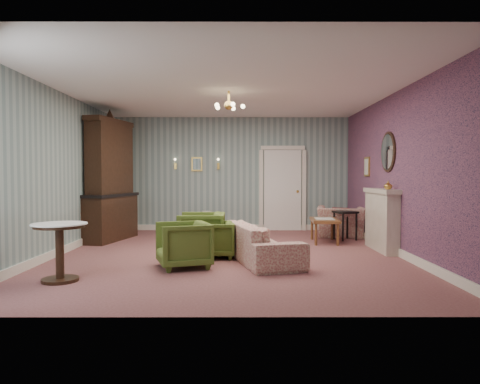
{
  "coord_description": "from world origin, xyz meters",
  "views": [
    {
      "loc": [
        0.18,
        -7.82,
        1.41
      ],
      "look_at": [
        0.2,
        0.4,
        1.1
      ],
      "focal_mm": 32.91,
      "sensor_mm": 36.0,
      "label": 1
    }
  ],
  "objects_px": {
    "sofa_chintz": "(262,236)",
    "coffee_table": "(324,231)",
    "side_table_black": "(345,226)",
    "pedestal_table": "(60,252)",
    "olive_chair_a": "(183,242)",
    "olive_chair_b": "(215,237)",
    "dresser": "(109,176)",
    "wingback_chair": "(341,216)",
    "fireplace": "(382,220)",
    "olive_chair_c": "(201,231)"
  },
  "relations": [
    {
      "from": "sofa_chintz",
      "to": "coffee_table",
      "type": "distance_m",
      "value": 2.45
    },
    {
      "from": "side_table_black",
      "to": "pedestal_table",
      "type": "distance_m",
      "value": 5.98
    },
    {
      "from": "side_table_black",
      "to": "sofa_chintz",
      "type": "bearing_deg",
      "value": -130.13
    },
    {
      "from": "sofa_chintz",
      "to": "side_table_black",
      "type": "xyz_separation_m",
      "value": [
        1.93,
        2.29,
        -0.09
      ]
    },
    {
      "from": "olive_chair_a",
      "to": "olive_chair_b",
      "type": "bearing_deg",
      "value": 134.11
    },
    {
      "from": "olive_chair_a",
      "to": "dresser",
      "type": "xyz_separation_m",
      "value": [
        -1.96,
        2.86,
        1.0
      ]
    },
    {
      "from": "sofa_chintz",
      "to": "pedestal_table",
      "type": "height_order",
      "value": "sofa_chintz"
    },
    {
      "from": "wingback_chair",
      "to": "fireplace",
      "type": "bearing_deg",
      "value": 112.39
    },
    {
      "from": "wingback_chair",
      "to": "fireplace",
      "type": "relative_size",
      "value": 0.76
    },
    {
      "from": "olive_chair_a",
      "to": "coffee_table",
      "type": "xyz_separation_m",
      "value": [
        2.65,
        2.52,
        -0.14
      ]
    },
    {
      "from": "olive_chair_a",
      "to": "wingback_chair",
      "type": "distance_m",
      "value": 4.71
    },
    {
      "from": "olive_chair_c",
      "to": "wingback_chair",
      "type": "height_order",
      "value": "wingback_chair"
    },
    {
      "from": "dresser",
      "to": "olive_chair_a",
      "type": "bearing_deg",
      "value": -42.89
    },
    {
      "from": "dresser",
      "to": "coffee_table",
      "type": "relative_size",
      "value": 2.83
    },
    {
      "from": "olive_chair_a",
      "to": "side_table_black",
      "type": "xyz_separation_m",
      "value": [
        3.16,
        2.83,
        -0.07
      ]
    },
    {
      "from": "fireplace",
      "to": "coffee_table",
      "type": "bearing_deg",
      "value": 131.72
    },
    {
      "from": "sofa_chintz",
      "to": "wingback_chair",
      "type": "xyz_separation_m",
      "value": [
        1.99,
        2.9,
        0.05
      ]
    },
    {
      "from": "olive_chair_b",
      "to": "olive_chair_c",
      "type": "relative_size",
      "value": 0.83
    },
    {
      "from": "olive_chair_c",
      "to": "olive_chair_a",
      "type": "bearing_deg",
      "value": -8.59
    },
    {
      "from": "sofa_chintz",
      "to": "dresser",
      "type": "bearing_deg",
      "value": 39.78
    },
    {
      "from": "sofa_chintz",
      "to": "side_table_black",
      "type": "distance_m",
      "value": 3.0
    },
    {
      "from": "olive_chair_c",
      "to": "side_table_black",
      "type": "relative_size",
      "value": 1.3
    },
    {
      "from": "olive_chair_b",
      "to": "coffee_table",
      "type": "xyz_separation_m",
      "value": [
        2.22,
        1.68,
        -0.09
      ]
    },
    {
      "from": "olive_chair_a",
      "to": "coffee_table",
      "type": "distance_m",
      "value": 3.66
    },
    {
      "from": "dresser",
      "to": "sofa_chintz",
      "type": "bearing_deg",
      "value": -23.44
    },
    {
      "from": "sofa_chintz",
      "to": "coffee_table",
      "type": "relative_size",
      "value": 2.14
    },
    {
      "from": "dresser",
      "to": "olive_chair_b",
      "type": "bearing_deg",
      "value": -27.48
    },
    {
      "from": "wingback_chair",
      "to": "fireplace",
      "type": "xyz_separation_m",
      "value": [
        0.32,
        -1.9,
        0.12
      ]
    },
    {
      "from": "dresser",
      "to": "pedestal_table",
      "type": "height_order",
      "value": "dresser"
    },
    {
      "from": "pedestal_table",
      "to": "dresser",
      "type": "bearing_deg",
      "value": 96.61
    },
    {
      "from": "olive_chair_c",
      "to": "sofa_chintz",
      "type": "relative_size",
      "value": 0.39
    },
    {
      "from": "olive_chair_b",
      "to": "pedestal_table",
      "type": "xyz_separation_m",
      "value": [
        -1.96,
        -1.72,
        0.05
      ]
    },
    {
      "from": "dresser",
      "to": "side_table_black",
      "type": "xyz_separation_m",
      "value": [
        5.12,
        -0.03,
        -1.07
      ]
    },
    {
      "from": "olive_chair_a",
      "to": "fireplace",
      "type": "relative_size",
      "value": 0.55
    },
    {
      "from": "olive_chair_c",
      "to": "coffee_table",
      "type": "distance_m",
      "value": 2.82
    },
    {
      "from": "olive_chair_b",
      "to": "pedestal_table",
      "type": "relative_size",
      "value": 0.88
    },
    {
      "from": "olive_chair_a",
      "to": "fireplace",
      "type": "bearing_deg",
      "value": 94.97
    },
    {
      "from": "pedestal_table",
      "to": "olive_chair_c",
      "type": "bearing_deg",
      "value": 50.44
    },
    {
      "from": "olive_chair_a",
      "to": "olive_chair_c",
      "type": "height_order",
      "value": "olive_chair_c"
    },
    {
      "from": "wingback_chair",
      "to": "dresser",
      "type": "bearing_deg",
      "value": 19.31
    },
    {
      "from": "fireplace",
      "to": "pedestal_table",
      "type": "bearing_deg",
      "value": -154.51
    },
    {
      "from": "olive_chair_c",
      "to": "fireplace",
      "type": "xyz_separation_m",
      "value": [
        3.36,
        0.35,
        0.17
      ]
    },
    {
      "from": "olive_chair_c",
      "to": "sofa_chintz",
      "type": "xyz_separation_m",
      "value": [
        1.05,
        -0.65,
        -0.0
      ]
    },
    {
      "from": "olive_chair_c",
      "to": "fireplace",
      "type": "relative_size",
      "value": 0.59
    },
    {
      "from": "olive_chair_a",
      "to": "olive_chair_b",
      "type": "distance_m",
      "value": 0.95
    },
    {
      "from": "sofa_chintz",
      "to": "dresser",
      "type": "height_order",
      "value": "dresser"
    },
    {
      "from": "coffee_table",
      "to": "side_table_black",
      "type": "bearing_deg",
      "value": 30.83
    },
    {
      "from": "side_table_black",
      "to": "pedestal_table",
      "type": "height_order",
      "value": "pedestal_table"
    },
    {
      "from": "olive_chair_c",
      "to": "dresser",
      "type": "height_order",
      "value": "dresser"
    },
    {
      "from": "wingback_chair",
      "to": "pedestal_table",
      "type": "distance_m",
      "value": 6.41
    }
  ]
}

